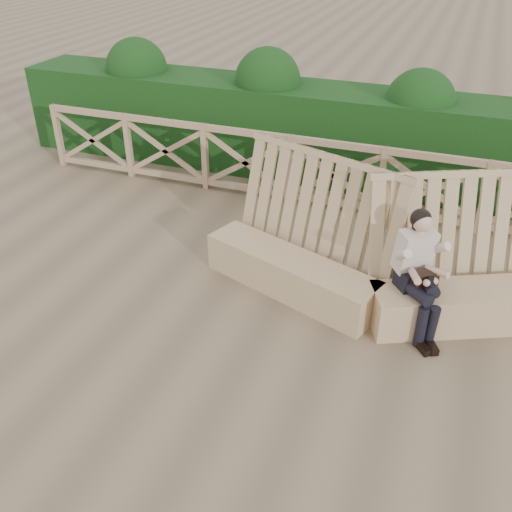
% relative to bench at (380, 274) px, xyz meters
% --- Properties ---
extents(ground, '(60.00, 60.00, 0.00)m').
position_rel_bench_xyz_m(ground, '(-1.11, -1.28, -0.41)').
color(ground, brown).
rests_on(ground, ground).
extents(bench, '(4.35, 1.64, 1.62)m').
position_rel_bench_xyz_m(bench, '(0.00, 0.00, 0.00)').
color(bench, '#997D57').
rests_on(bench, ground).
extents(woman, '(0.70, 0.83, 1.41)m').
position_rel_bench_xyz_m(woman, '(0.42, -0.30, 0.36)').
color(woman, black).
rests_on(woman, ground).
extents(guardrail, '(10.10, 0.09, 1.10)m').
position_rel_bench_xyz_m(guardrail, '(-1.11, 2.22, 0.15)').
color(guardrail, '#896B4F').
rests_on(guardrail, ground).
extents(hedge, '(12.00, 1.20, 1.50)m').
position_rel_bench_xyz_m(hedge, '(-1.11, 3.42, 0.34)').
color(hedge, black).
rests_on(hedge, ground).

